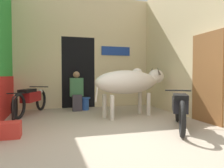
{
  "coord_description": "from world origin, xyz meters",
  "views": [
    {
      "loc": [
        -1.27,
        -3.51,
        1.1
      ],
      "look_at": [
        0.31,
        1.8,
        0.89
      ],
      "focal_mm": 35.0,
      "sensor_mm": 36.0,
      "label": 1
    }
  ],
  "objects_px": {
    "bicycle": "(15,107)",
    "motorcycle_far": "(31,99)",
    "shopkeeper_seated": "(77,90)",
    "motorcycle_near": "(180,107)",
    "plastic_stool": "(85,103)",
    "cow": "(131,82)",
    "crate": "(8,130)"
  },
  "relations": [
    {
      "from": "motorcycle_far",
      "to": "shopkeeper_seated",
      "type": "xyz_separation_m",
      "value": [
        1.33,
        0.3,
        0.2
      ]
    },
    {
      "from": "motorcycle_near",
      "to": "motorcycle_far",
      "type": "bearing_deg",
      "value": 139.28
    },
    {
      "from": "cow",
      "to": "plastic_stool",
      "type": "height_order",
      "value": "cow"
    },
    {
      "from": "cow",
      "to": "plastic_stool",
      "type": "relative_size",
      "value": 5.87
    },
    {
      "from": "motorcycle_far",
      "to": "crate",
      "type": "relative_size",
      "value": 4.41
    },
    {
      "from": "cow",
      "to": "motorcycle_far",
      "type": "height_order",
      "value": "cow"
    },
    {
      "from": "bicycle",
      "to": "shopkeeper_seated",
      "type": "xyz_separation_m",
      "value": [
        1.63,
        1.19,
        0.31
      ]
    },
    {
      "from": "cow",
      "to": "shopkeeper_seated",
      "type": "distance_m",
      "value": 1.89
    },
    {
      "from": "shopkeeper_seated",
      "to": "plastic_stool",
      "type": "relative_size",
      "value": 3.06
    },
    {
      "from": "crate",
      "to": "motorcycle_near",
      "type": "bearing_deg",
      "value": -4.65
    },
    {
      "from": "cow",
      "to": "bicycle",
      "type": "xyz_separation_m",
      "value": [
        -2.91,
        0.17,
        -0.59
      ]
    },
    {
      "from": "motorcycle_near",
      "to": "motorcycle_far",
      "type": "height_order",
      "value": "motorcycle_near"
    },
    {
      "from": "motorcycle_far",
      "to": "bicycle",
      "type": "bearing_deg",
      "value": -108.59
    },
    {
      "from": "bicycle",
      "to": "motorcycle_near",
      "type": "bearing_deg",
      "value": -27.46
    },
    {
      "from": "cow",
      "to": "motorcycle_near",
      "type": "relative_size",
      "value": 1.31
    },
    {
      "from": "motorcycle_near",
      "to": "plastic_stool",
      "type": "distance_m",
      "value": 3.33
    },
    {
      "from": "bicycle",
      "to": "plastic_stool",
      "type": "bearing_deg",
      "value": 32.77
    },
    {
      "from": "bicycle",
      "to": "motorcycle_far",
      "type": "bearing_deg",
      "value": 71.41
    },
    {
      "from": "shopkeeper_seated",
      "to": "motorcycle_far",
      "type": "bearing_deg",
      "value": -167.29
    },
    {
      "from": "motorcycle_near",
      "to": "shopkeeper_seated",
      "type": "height_order",
      "value": "shopkeeper_seated"
    },
    {
      "from": "plastic_stool",
      "to": "cow",
      "type": "bearing_deg",
      "value": -53.98
    },
    {
      "from": "cow",
      "to": "bicycle",
      "type": "height_order",
      "value": "cow"
    },
    {
      "from": "plastic_stool",
      "to": "motorcycle_near",
      "type": "bearing_deg",
      "value": -63.66
    },
    {
      "from": "cow",
      "to": "crate",
      "type": "height_order",
      "value": "cow"
    },
    {
      "from": "shopkeeper_seated",
      "to": "crate",
      "type": "distance_m",
      "value": 3.14
    },
    {
      "from": "shopkeeper_seated",
      "to": "plastic_stool",
      "type": "height_order",
      "value": "shopkeeper_seated"
    },
    {
      "from": "bicycle",
      "to": "shopkeeper_seated",
      "type": "height_order",
      "value": "shopkeeper_seated"
    },
    {
      "from": "cow",
      "to": "motorcycle_far",
      "type": "bearing_deg",
      "value": 157.92
    },
    {
      "from": "bicycle",
      "to": "plastic_stool",
      "type": "height_order",
      "value": "bicycle"
    },
    {
      "from": "motorcycle_far",
      "to": "bicycle",
      "type": "distance_m",
      "value": 0.95
    },
    {
      "from": "motorcycle_near",
      "to": "crate",
      "type": "xyz_separation_m",
      "value": [
        -3.31,
        0.27,
        -0.3
      ]
    },
    {
      "from": "cow",
      "to": "crate",
      "type": "bearing_deg",
      "value": -155.12
    }
  ]
}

